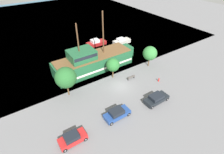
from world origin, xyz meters
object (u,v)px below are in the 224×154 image
moored_boat_outer (122,41)px  parked_car_curb_front (72,138)px  parked_car_curb_rear (117,114)px  bench_promenade_east (131,77)px  fire_hydrant (159,80)px  pirate_ship (93,61)px  moored_boat_dockside (96,43)px  parked_car_curb_mid (156,99)px

moored_boat_outer → parked_car_curb_front: (-24.45, -21.81, 0.08)m
parked_car_curb_rear → bench_promenade_east: parked_car_curb_rear is taller
fire_hydrant → pirate_ship: bearing=127.6°
parked_car_curb_front → fire_hydrant: bearing=9.1°
moored_boat_dockside → bench_promenade_east: (-2.10, -18.10, -0.20)m
bench_promenade_east → parked_car_curb_rear: bearing=-141.3°
moored_boat_dockside → bench_promenade_east: bearing=-96.6°
fire_hydrant → moored_boat_dockside: bearing=95.3°
moored_boat_dockside → fire_hydrant: bearing=-84.7°
pirate_ship → parked_car_curb_mid: (3.95, -15.23, -1.30)m
pirate_ship → parked_car_curb_mid: bearing=-75.4°
fire_hydrant → parked_car_curb_rear: bearing=-166.7°
moored_boat_outer → parked_car_curb_front: 32.76m
bench_promenade_east → moored_boat_dockside: bearing=83.4°
fire_hydrant → bench_promenade_east: size_ratio=0.45×
moored_boat_dockside → fire_hydrant: moored_boat_dockside is taller
moored_boat_outer → bench_promenade_east: (-8.58, -14.91, -0.22)m
moored_boat_outer → parked_car_curb_front: moored_boat_outer is taller
moored_boat_dockside → parked_car_curb_front: size_ratio=1.40×
pirate_ship → parked_car_curb_rear: size_ratio=4.43×
moored_boat_dockside → moored_boat_outer: size_ratio=1.06×
pirate_ship → moored_boat_outer: 15.10m
parked_car_curb_front → pirate_ship: bearing=52.1°
moored_boat_outer → bench_promenade_east: size_ratio=3.00×
parked_car_curb_mid → parked_car_curb_rear: (-7.66, 0.96, 0.03)m
moored_boat_dockside → pirate_ship: bearing=-122.5°
moored_boat_dockside → moored_boat_outer: moored_boat_dockside is taller
moored_boat_outer → parked_car_curb_rear: (-16.87, -21.56, 0.11)m
parked_car_curb_front → parked_car_curb_mid: 15.26m
moored_boat_outer → pirate_ship: bearing=-151.0°
parked_car_curb_rear → fire_hydrant: parked_car_curb_rear is taller
parked_car_curb_rear → fire_hydrant: bearing=13.3°
moored_boat_outer → fire_hydrant: bearing=-103.4°
moored_boat_outer → fire_hydrant: 19.15m
fire_hydrant → moored_boat_outer: bearing=76.6°
parked_car_curb_mid → parked_car_curb_front: bearing=177.3°
parked_car_curb_front → fire_hydrant: parked_car_curb_front is taller
pirate_ship → parked_car_curb_front: (-11.29, -14.52, -1.29)m
parked_car_curb_mid → pirate_ship: bearing=104.6°
moored_boat_dockside → fire_hydrant: (2.03, -21.81, -0.23)m
parked_car_curb_rear → bench_promenade_east: 10.63m
parked_car_curb_mid → parked_car_curb_rear: 7.72m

